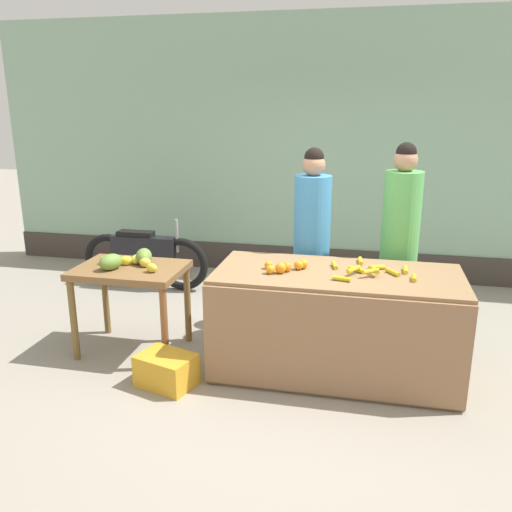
{
  "coord_description": "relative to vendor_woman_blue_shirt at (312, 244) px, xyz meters",
  "views": [
    {
      "loc": [
        0.61,
        -4.11,
        2.18
      ],
      "look_at": [
        -0.32,
        0.15,
        0.92
      ],
      "focal_mm": 37.08,
      "sensor_mm": 36.0,
      "label": 1
    }
  ],
  "objects": [
    {
      "name": "parked_motorcycle",
      "position": [
        -2.13,
        0.93,
        -0.51
      ],
      "size": [
        1.6,
        0.18,
        0.88
      ],
      "color": "black",
      "rests_on": "ground"
    },
    {
      "name": "vendor_woman_green_shirt",
      "position": [
        0.8,
        0.03,
        0.03
      ],
      "size": [
        0.34,
        0.34,
        1.86
      ],
      "color": "#33333D",
      "rests_on": "ground"
    },
    {
      "name": "ground_plane",
      "position": [
        -0.09,
        -0.7,
        -0.91
      ],
      "size": [
        24.0,
        24.0,
        0.0
      ],
      "primitive_type": "plane",
      "color": "gray"
    },
    {
      "name": "market_wall_back",
      "position": [
        -0.09,
        2.0,
        0.68
      ],
      "size": [
        8.77,
        0.23,
        3.25
      ],
      "color": "#8CB299",
      "rests_on": "ground"
    },
    {
      "name": "mango_papaya_pile",
      "position": [
        -1.53,
        -0.69,
        -0.05
      ],
      "size": [
        0.63,
        0.48,
        0.14
      ],
      "color": "yellow",
      "rests_on": "side_table_wooden"
    },
    {
      "name": "vendor_woman_blue_shirt",
      "position": [
        0.0,
        0.0,
        0.0
      ],
      "size": [
        0.34,
        0.34,
        1.81
      ],
      "color": "#33333D",
      "rests_on": "ground"
    },
    {
      "name": "produce_crate",
      "position": [
        -1.0,
        -1.24,
        -0.78
      ],
      "size": [
        0.51,
        0.44,
        0.26
      ],
      "primitive_type": "cube",
      "rotation": [
        0.0,
        0.0,
        -0.3
      ],
      "color": "gold",
      "rests_on": "ground"
    },
    {
      "name": "fruit_stall_counter",
      "position": [
        0.3,
        -0.71,
        -0.47
      ],
      "size": [
        1.99,
        0.93,
        0.87
      ],
      "color": "olive",
      "rests_on": "ground"
    },
    {
      "name": "banana_bunch_pile",
      "position": [
        0.55,
        -0.66,
        -0.01
      ],
      "size": [
        0.68,
        0.63,
        0.07
      ],
      "color": "gold",
      "rests_on": "fruit_stall_counter"
    },
    {
      "name": "produce_sack",
      "position": [
        -0.8,
        0.05,
        -0.68
      ],
      "size": [
        0.39,
        0.33,
        0.47
      ],
      "primitive_type": "ellipsoid",
      "rotation": [
        0.0,
        0.0,
        0.1
      ],
      "color": "tan",
      "rests_on": "ground"
    },
    {
      "name": "orange_pile",
      "position": [
        -0.12,
        -0.76,
        0.0
      ],
      "size": [
        0.35,
        0.27,
        0.09
      ],
      "color": "orange",
      "rests_on": "fruit_stall_counter"
    },
    {
      "name": "side_table_wooden",
      "position": [
        -1.53,
        -0.7,
        -0.23
      ],
      "size": [
        0.94,
        0.67,
        0.8
      ],
      "color": "brown",
      "rests_on": "ground"
    }
  ]
}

